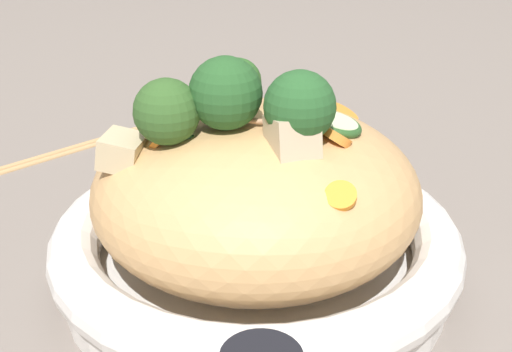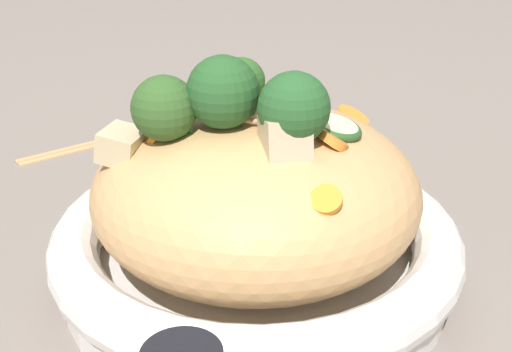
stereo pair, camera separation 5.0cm
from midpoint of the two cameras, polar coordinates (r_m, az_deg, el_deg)
The scene contains 8 objects.
ground_plane at distance 0.55m, azimuth -2.65°, elevation -8.82°, with size 3.00×3.00×0.00m, color slate.
serving_bowl at distance 0.53m, azimuth -2.72°, elevation -6.13°, with size 0.32×0.32×0.06m.
noodle_heap at distance 0.51m, azimuth -2.83°, elevation -1.28°, with size 0.25×0.25×0.13m.
broccoli_florets at distance 0.46m, azimuth -5.02°, elevation 6.18°, with size 0.15×0.12×0.07m.
carrot_coins at distance 0.50m, azimuth -3.50°, elevation 3.99°, with size 0.20×0.18×0.05m.
zucchini_slices at distance 0.50m, azimuth -3.71°, elevation 5.28°, with size 0.14×0.12×0.03m.
chicken_chunks at distance 0.46m, azimuth -6.51°, elevation 2.69°, with size 0.15×0.08×0.05m.
chopsticks_pair at distance 0.82m, azimuth -16.91°, elevation 2.26°, with size 0.09×0.20×0.01m.
Camera 1 is at (-0.20, 0.41, 0.31)m, focal length 47.68 mm.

